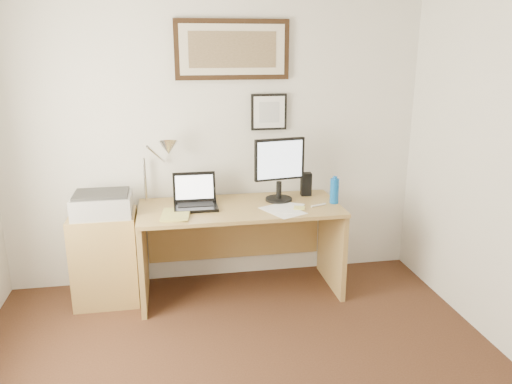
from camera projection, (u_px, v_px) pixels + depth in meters
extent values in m
cube|color=silver|center=(215.00, 137.00, 4.15)|extent=(3.50, 0.02, 2.50)
cube|color=#9D7A41|center=(106.00, 258.00, 3.94)|extent=(0.50, 0.40, 0.73)
cylinder|color=#0D58B4|center=(334.00, 191.00, 4.03)|extent=(0.07, 0.07, 0.20)
cylinder|color=#0D58B4|center=(335.00, 178.00, 4.00)|extent=(0.04, 0.04, 0.02)
cube|color=black|center=(306.00, 184.00, 4.24)|extent=(0.09, 0.08, 0.20)
cube|color=white|center=(283.00, 211.00, 3.86)|extent=(0.35, 0.40, 0.00)
cube|color=white|center=(289.00, 208.00, 3.93)|extent=(0.30, 0.33, 0.00)
cube|color=#E5E16C|center=(299.00, 208.00, 3.91)|extent=(0.11, 0.11, 0.01)
cylinder|color=white|center=(318.00, 205.00, 3.97)|extent=(0.14, 0.06, 0.02)
imported|color=#BFBA59|center=(162.00, 215.00, 3.73)|extent=(0.24, 0.31, 0.02)
cube|color=#9D7A41|center=(240.00, 208.00, 3.97)|extent=(1.60, 0.70, 0.03)
cube|color=#9D7A41|center=(143.00, 258.00, 3.95)|extent=(0.04, 0.65, 0.72)
cube|color=#9D7A41|center=(332.00, 245.00, 4.21)|extent=(0.04, 0.65, 0.72)
cube|color=#9D7A41|center=(235.00, 227.00, 4.37)|extent=(1.50, 0.03, 0.55)
cube|color=black|center=(196.00, 207.00, 3.91)|extent=(0.34, 0.24, 0.02)
cube|color=black|center=(196.00, 204.00, 3.94)|extent=(0.28, 0.13, 0.00)
cube|color=black|center=(194.00, 187.00, 4.01)|extent=(0.34, 0.08, 0.23)
cube|color=white|center=(194.00, 187.00, 4.00)|extent=(0.30, 0.05, 0.18)
cylinder|color=black|center=(279.00, 199.00, 4.12)|extent=(0.22, 0.22, 0.02)
cylinder|color=black|center=(279.00, 190.00, 4.10)|extent=(0.04, 0.04, 0.14)
cube|color=black|center=(280.00, 159.00, 4.02)|extent=(0.42, 0.10, 0.34)
cube|color=silver|center=(280.00, 160.00, 4.00)|extent=(0.38, 0.06, 0.30)
cube|color=#A8A8AB|center=(102.00, 205.00, 3.81)|extent=(0.44, 0.34, 0.16)
cube|color=#2C2C2C|center=(101.00, 194.00, 3.78)|extent=(0.40, 0.30, 0.02)
cylinder|color=silver|center=(145.00, 180.00, 4.07)|extent=(0.02, 0.02, 0.36)
cylinder|color=silver|center=(156.00, 154.00, 3.97)|extent=(0.15, 0.23, 0.19)
cone|color=silver|center=(168.00, 148.00, 3.91)|extent=(0.16, 0.18, 0.15)
cube|color=black|center=(232.00, 50.00, 3.96)|extent=(0.92, 0.03, 0.47)
cube|color=beige|center=(233.00, 50.00, 3.94)|extent=(0.84, 0.01, 0.39)
cube|color=brown|center=(233.00, 50.00, 3.94)|extent=(0.70, 0.00, 0.28)
cube|color=black|center=(269.00, 112.00, 4.15)|extent=(0.30, 0.02, 0.30)
cube|color=white|center=(269.00, 112.00, 4.14)|extent=(0.26, 0.00, 0.26)
cube|color=#B5BABF|center=(269.00, 112.00, 4.13)|extent=(0.17, 0.00, 0.17)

